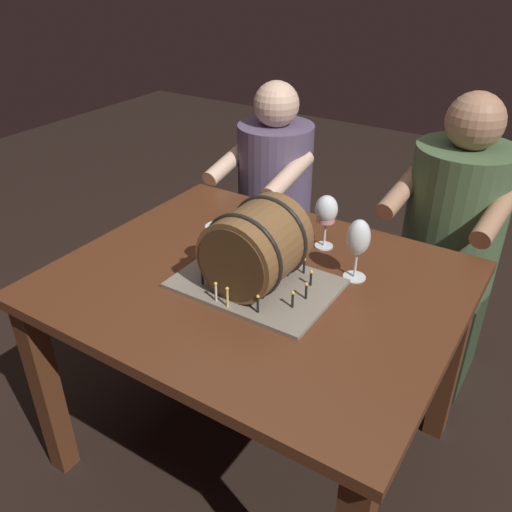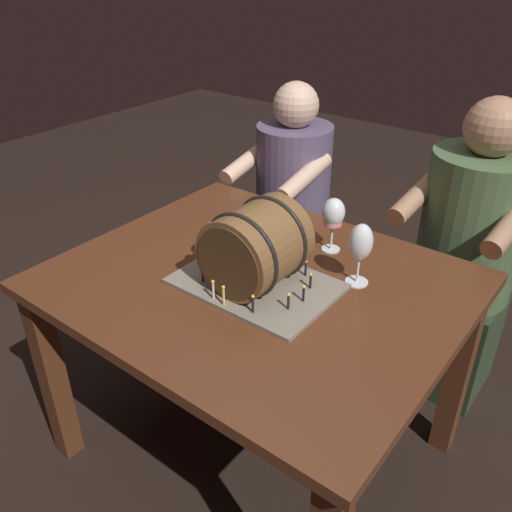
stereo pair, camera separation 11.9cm
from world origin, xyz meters
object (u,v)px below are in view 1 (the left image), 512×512
Objects in this scene: person_seated_right at (447,255)px; person_seated_left at (274,218)px; wine_glass_rose at (326,212)px; wine_glass_amber at (270,207)px; dining_table at (256,308)px; beer_pint at (219,249)px; barrel_cake at (256,250)px; wine_glass_empty at (358,239)px.

person_seated_left is at bearing -179.96° from person_seated_right.
wine_glass_amber is (-0.19, -0.04, -0.02)m from wine_glass_rose.
dining_table is 0.86m from person_seated_right.
beer_pint is 0.87m from person_seated_left.
wine_glass_empty is (0.23, 0.20, 0.01)m from barrel_cake.
beer_pint is at bearing -95.38° from wine_glass_amber.
person_seated_left is at bearing 117.41° from barrel_cake.
wine_glass_rose is 0.76m from person_seated_left.
barrel_cake is at bearing -62.59° from person_seated_left.
person_seated_left is at bearing 119.14° from wine_glass_amber.
person_seated_right reaches higher than wine_glass_rose.
person_seated_right is at bearing 0.04° from person_seated_left.
wine_glass_amber is 0.68m from person_seated_left.
person_seated_right is (0.37, 0.80, -0.29)m from barrel_cake.
wine_glass_amber is at bearing -167.40° from wine_glass_rose.
person_seated_right is at bearing 62.89° from dining_table.
person_seated_left is at bearing 134.97° from wine_glass_rose.
wine_glass_empty is 0.69m from person_seated_right.
barrel_cake is 2.37× the size of wine_glass_empty.
beer_pint reaches higher than dining_table.
dining_table is 0.23m from barrel_cake.
wine_glass_empty is 0.95m from person_seated_left.
beer_pint is (-0.13, -0.01, 0.18)m from dining_table.
barrel_cake is 0.93m from person_seated_right.
wine_glass_amber is 0.14× the size of person_seated_right.
barrel_cake reaches higher than wine_glass_empty.
wine_glass_empty is at bearing 33.19° from dining_table.
dining_table is 6.12× the size of wine_glass_empty.
wine_glass_rose is 0.15× the size of person_seated_right.
barrel_cake is 0.30m from wine_glass_amber.
wine_glass_rose is 0.19m from wine_glass_amber.
wine_glass_rose is 0.37m from beer_pint.
person_seated_right is at bearing 76.67° from wine_glass_empty.
wine_glass_rose reaches higher than beer_pint.
beer_pint is at bearing -125.27° from wine_glass_rose.
person_seated_right is at bearing 57.37° from wine_glass_rose.
person_seated_right is at bearing 65.11° from barrel_cake.
barrel_cake reaches higher than wine_glass_rose.
wine_glass_amber is 0.15× the size of person_seated_left.
person_seated_left reaches higher than wine_glass_empty.
wine_glass_empty is (0.35, -0.08, 0.02)m from wine_glass_amber.
wine_glass_empty is at bearing 40.71° from barrel_cake.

